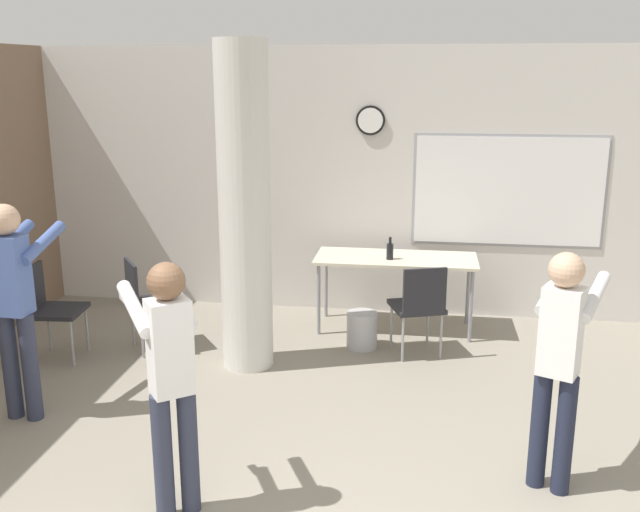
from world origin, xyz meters
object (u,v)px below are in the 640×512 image
Objects in this scene: folding_table at (396,262)px; person_watching_back at (15,295)px; bottle_on_table at (390,251)px; chair_table_right at (419,303)px; chair_by_left_wall at (49,304)px; chair_near_pillar at (147,297)px; person_playing_front at (170,370)px; person_playing_side at (560,353)px.

folding_table is 3.54m from person_watching_back.
person_watching_back is at bearing -139.82° from bottle_on_table.
chair_by_left_wall is at bearing -170.90° from chair_table_right.
chair_near_pillar is 0.53× the size of person_watching_back.
chair_by_left_wall is at bearing 132.33° from person_playing_front.
person_playing_front is at bearing -165.14° from person_playing_side.
bottle_on_table is at bearing 117.02° from chair_table_right.
chair_table_right is 0.53× the size of person_watching_back.
folding_table is 0.97× the size of person_watching_back.
bottle_on_table reaches higher than chair_near_pillar.
person_playing_side is at bearing 14.86° from person_playing_front.
person_watching_back reaches higher than bottle_on_table.
person_playing_side is (3.35, -1.82, 0.39)m from chair_near_pillar.
person_watching_back reaches higher than chair_by_left_wall.
bottle_on_table is 3.21m from chair_by_left_wall.
person_watching_back is (-2.62, -2.21, 0.13)m from bottle_on_table.
person_playing_front is at bearing -65.26° from chair_near_pillar.
bottle_on_table is 0.26× the size of chair_near_pillar.
chair_by_left_wall is at bearing 160.09° from person_playing_side.
folding_table is 0.18m from bottle_on_table.
person_watching_back is 1.06× the size of person_playing_front.
person_playing_front is (-2.23, -0.59, 0.01)m from person_playing_side.
chair_by_left_wall is 4.42m from person_playing_side.
bottle_on_table is 0.15× the size of person_playing_side.
chair_near_pillar is at bearing 151.44° from person_playing_side.
chair_table_right is 0.56× the size of person_playing_front.
folding_table is 1.03× the size of person_playing_front.
person_playing_front reaches higher than chair_near_pillar.
person_playing_front is (1.90, -2.09, 0.40)m from chair_by_left_wall.
chair_table_right is at bearing 28.99° from person_watching_back.
person_watching_back is at bearing -106.68° from chair_near_pillar.
person_playing_side reaches higher than folding_table.
chair_by_left_wall is at bearing -159.45° from bottle_on_table.
chair_table_right reaches higher than folding_table.
person_playing_side reaches higher than chair_near_pillar.
bottle_on_table is at bearing -122.88° from folding_table.
person_playing_side is at bearing -19.91° from chair_by_left_wall.
chair_table_right is at bearing 4.68° from chair_near_pillar.
chair_table_right is at bearing 62.11° from person_playing_front.
chair_by_left_wall is 1.24m from person_watching_back.
person_playing_front is (-1.08, -3.21, 0.07)m from bottle_on_table.
person_playing_front is at bearing -108.64° from bottle_on_table.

